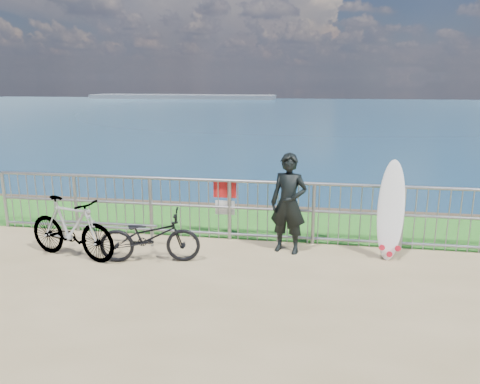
% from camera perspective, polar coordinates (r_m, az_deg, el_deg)
% --- Properties ---
extents(grass_strip, '(120.00, 120.00, 0.00)m').
position_cam_1_polar(grass_strip, '(9.61, 2.91, -3.69)').
color(grass_strip, '#236D1E').
rests_on(grass_strip, ground).
extents(seascape, '(260.00, 260.00, 5.00)m').
position_cam_1_polar(seascape, '(160.42, -6.94, 11.24)').
color(seascape, brown).
rests_on(seascape, ground).
extents(railing, '(10.06, 0.10, 1.13)m').
position_cam_1_polar(railing, '(8.40, 2.17, -2.21)').
color(railing, gray).
rests_on(railing, ground).
extents(surfer, '(0.70, 0.55, 1.69)m').
position_cam_1_polar(surfer, '(7.84, 5.94, -1.41)').
color(surfer, black).
rests_on(surfer, ground).
extents(surfboard, '(0.48, 0.44, 1.62)m').
position_cam_1_polar(surfboard, '(7.95, 17.89, -2.54)').
color(surfboard, white).
rests_on(surfboard, ground).
extents(bicycle_near, '(1.68, 0.86, 0.84)m').
position_cam_1_polar(bicycle_near, '(7.64, -10.93, -5.36)').
color(bicycle_near, black).
rests_on(bicycle_near, ground).
extents(bicycle_far, '(1.78, 0.90, 1.03)m').
position_cam_1_polar(bicycle_far, '(8.10, -19.87, -4.15)').
color(bicycle_far, black).
rests_on(bicycle_far, ground).
extents(bike_rack, '(1.89, 0.05, 0.39)m').
position_cam_1_polar(bike_rack, '(8.67, -15.98, -4.00)').
color(bike_rack, gray).
rests_on(bike_rack, ground).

